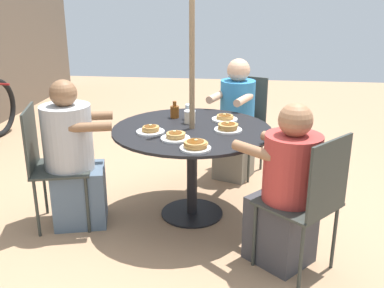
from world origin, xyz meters
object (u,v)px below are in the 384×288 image
at_px(patio_chair_east, 242,118).
at_px(diner_north, 286,194).
at_px(pancake_plate_d, 176,137).
at_px(drinking_glass_a, 190,112).
at_px(patio_chair_south, 49,159).
at_px(syrup_bottle, 175,111).
at_px(diner_east, 236,124).
at_px(pancake_plate_a, 150,130).
at_px(patio_table, 192,143).
at_px(patio_chair_north, 310,197).
at_px(pancake_plate_b, 225,118).
at_px(pancake_plate_c, 228,128).
at_px(pancake_plate_e, 196,146).
at_px(diner_south, 74,161).
at_px(coffee_cup, 190,117).

bearing_deg(patio_chair_east, diner_north, 121.10).
bearing_deg(pancake_plate_d, drinking_glass_a, -3.67).
height_order(patio_chair_south, syrup_bottle, patio_chair_south).
relative_size(diner_east, pancake_plate_a, 5.45).
xyz_separation_m(diner_north, diner_east, (1.49, 0.37, 0.03)).
relative_size(patio_table, patio_chair_north, 1.31).
relative_size(pancake_plate_b, pancake_plate_c, 1.00).
height_order(pancake_plate_a, pancake_plate_e, pancake_plate_e).
relative_size(pancake_plate_c, syrup_bottle, 1.51).
relative_size(diner_east, pancake_plate_d, 5.45).
bearing_deg(drinking_glass_a, diner_east, -31.83).
distance_m(patio_chair_south, syrup_bottle, 1.09).
relative_size(patio_chair_south, pancake_plate_b, 4.47).
distance_m(patio_table, pancake_plate_c, 0.32).
xyz_separation_m(patio_chair_east, diner_south, (-1.28, 1.29, -0.03)).
distance_m(patio_chair_east, pancake_plate_e, 1.57).
relative_size(diner_south, drinking_glass_a, 9.27).
relative_size(diner_east, drinking_glass_a, 9.33).
relative_size(diner_north, patio_chair_east, 1.18).
height_order(patio_table, pancake_plate_d, pancake_plate_d).
height_order(diner_east, pancake_plate_a, diner_east).
bearing_deg(coffee_cup, diner_north, -136.03).
distance_m(patio_chair_east, pancake_plate_c, 1.10).
xyz_separation_m(diner_south, pancake_plate_d, (-0.05, -0.81, 0.25)).
xyz_separation_m(patio_chair_east, pancake_plate_a, (-1.19, 0.69, 0.22)).
distance_m(diner_north, patio_chair_south, 1.80).
distance_m(pancake_plate_c, syrup_bottle, 0.57).
distance_m(patio_table, patio_chair_south, 1.11).
height_order(diner_north, pancake_plate_b, diner_north).
xyz_separation_m(patio_chair_south, pancake_plate_b, (0.55, -1.32, 0.22)).
xyz_separation_m(pancake_plate_d, syrup_bottle, (0.59, 0.10, 0.03)).
bearing_deg(patio_chair_east, pancake_plate_b, 100.04).
height_order(pancake_plate_a, pancake_plate_c, pancake_plate_c).
xyz_separation_m(diner_south, coffee_cup, (0.39, -0.86, 0.28)).
relative_size(diner_east, syrup_bottle, 8.22).
bearing_deg(patio_table, pancake_plate_c, -97.23).
bearing_deg(patio_chair_north, coffee_cup, 85.97).
height_order(pancake_plate_a, drinking_glass_a, drinking_glass_a).
height_order(patio_chair_north, pancake_plate_e, patio_chair_north).
height_order(diner_north, patio_chair_east, diner_north).
height_order(patio_chair_south, drinking_glass_a, patio_chair_south).
height_order(coffee_cup, drinking_glass_a, drinking_glass_a).
bearing_deg(diner_east, pancake_plate_c, 107.85).
relative_size(patio_chair_north, drinking_glass_a, 7.65).
xyz_separation_m(pancake_plate_c, pancake_plate_e, (-0.45, 0.20, 0.00)).
distance_m(pancake_plate_d, drinking_glass_a, 0.56).
bearing_deg(patio_chair_south, pancake_plate_a, 84.91).
relative_size(patio_chair_east, drinking_glass_a, 7.65).
xyz_separation_m(diner_north, pancake_plate_d, (0.32, 0.78, 0.26)).
height_order(pancake_plate_c, pancake_plate_e, same).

